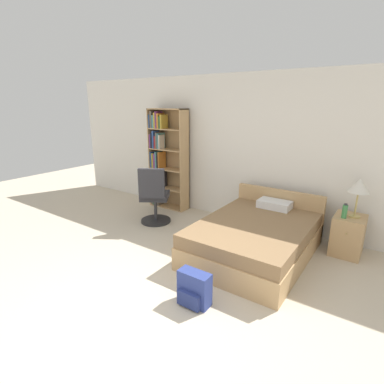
# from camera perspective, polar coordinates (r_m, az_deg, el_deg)

# --- Properties ---
(ground_plane) EXTENTS (14.00, 14.00, 0.00)m
(ground_plane) POSITION_cam_1_polar(r_m,az_deg,el_deg) (3.32, -13.03, -23.13)
(ground_plane) COLOR beige
(wall_back) EXTENTS (9.00, 0.06, 2.60)m
(wall_back) POSITION_cam_1_polar(r_m,az_deg,el_deg) (5.32, 12.64, 7.53)
(wall_back) COLOR white
(wall_back) RESTS_ON ground_plane
(bookshelf) EXTENTS (0.82, 0.30, 2.00)m
(bookshelf) POSITION_cam_1_polar(r_m,az_deg,el_deg) (6.16, -5.32, 6.46)
(bookshelf) COLOR tan
(bookshelf) RESTS_ON ground_plane
(bed) EXTENTS (1.42, 1.98, 0.75)m
(bed) POSITION_cam_1_polar(r_m,az_deg,el_deg) (4.43, 12.12, -8.36)
(bed) COLOR tan
(bed) RESTS_ON ground_plane
(office_chair) EXTENTS (0.69, 0.72, 1.06)m
(office_chair) POSITION_cam_1_polar(r_m,az_deg,el_deg) (5.35, -7.22, -1.12)
(office_chair) COLOR #232326
(office_chair) RESTS_ON ground_plane
(nightstand) EXTENTS (0.41, 0.49, 0.57)m
(nightstand) POSITION_cam_1_polar(r_m,az_deg,el_deg) (4.87, 27.53, -7.30)
(nightstand) COLOR tan
(nightstand) RESTS_ON ground_plane
(table_lamp) EXTENTS (0.28, 0.28, 0.55)m
(table_lamp) POSITION_cam_1_polar(r_m,az_deg,el_deg) (4.66, 29.23, 0.88)
(table_lamp) COLOR tan
(table_lamp) RESTS_ON nightstand
(water_bottle) EXTENTS (0.07, 0.07, 0.21)m
(water_bottle) POSITION_cam_1_polar(r_m,az_deg,el_deg) (4.63, 27.08, -3.28)
(water_bottle) COLOR #3F8C4C
(water_bottle) RESTS_ON nightstand
(backpack_blue) EXTENTS (0.36, 0.22, 0.38)m
(backpack_blue) POSITION_cam_1_polar(r_m,az_deg,el_deg) (3.38, 0.36, -18.02)
(backpack_blue) COLOR navy
(backpack_blue) RESTS_ON ground_plane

